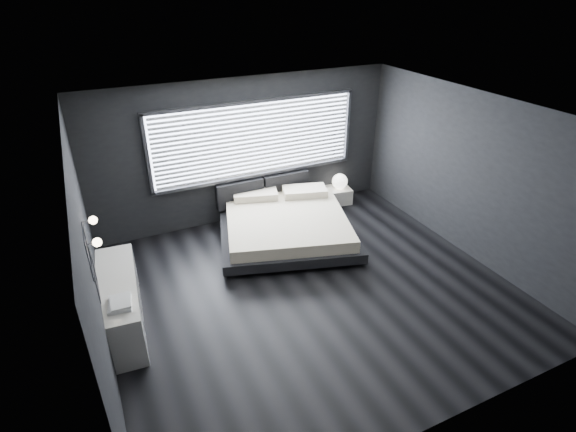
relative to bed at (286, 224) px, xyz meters
name	(u,v)px	position (x,y,z in m)	size (l,w,h in m)	color
room	(313,211)	(-0.31, -1.59, 1.11)	(6.04, 6.00, 2.80)	black
window	(256,140)	(-0.11, 1.10, 1.32)	(4.14, 0.09, 1.52)	white
headboard	(264,189)	(-0.01, 1.05, 0.28)	(1.96, 0.16, 0.52)	black
sconce_near	(97,242)	(-3.20, -1.54, 1.31)	(0.18, 0.11, 0.11)	silver
sconce_far	(93,220)	(-3.20, -0.94, 1.31)	(0.18, 0.11, 0.11)	silver
wall_art_upper	(88,251)	(-3.29, -2.14, 1.56)	(0.01, 0.48, 0.48)	#47474C
wall_art_lower	(95,275)	(-3.29, -1.89, 1.09)	(0.01, 0.48, 0.48)	#47474C
bed	(286,224)	(0.00, 0.00, 0.00)	(2.98, 2.91, 0.63)	black
nightstand	(337,195)	(1.63, 0.90, -0.13)	(0.57, 0.47, 0.33)	silver
orb_lamp	(340,181)	(1.68, 0.88, 0.20)	(0.33, 0.33, 0.33)	white
dresser	(120,303)	(-3.09, -1.17, 0.08)	(0.68, 1.91, 0.75)	silver
book_stack	(120,303)	(-3.10, -1.72, 0.49)	(0.32, 0.40, 0.07)	white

